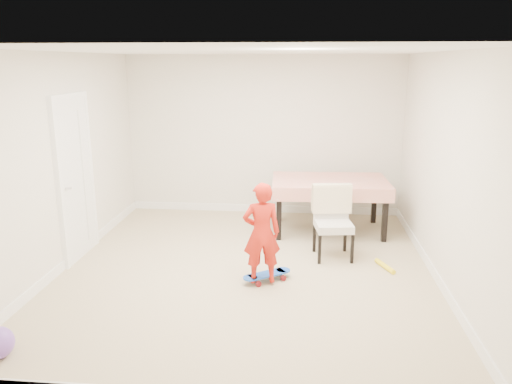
# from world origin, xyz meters

# --- Properties ---
(ground) EXTENTS (5.00, 5.00, 0.00)m
(ground) POSITION_xyz_m (0.00, 0.00, 0.00)
(ground) COLOR tan
(ground) RESTS_ON ground
(ceiling) EXTENTS (4.50, 5.00, 0.04)m
(ceiling) POSITION_xyz_m (0.00, 0.00, 2.58)
(ceiling) COLOR white
(ceiling) RESTS_ON wall_back
(wall_back) EXTENTS (4.50, 0.04, 2.60)m
(wall_back) POSITION_xyz_m (0.00, 2.48, 1.30)
(wall_back) COLOR beige
(wall_back) RESTS_ON ground
(wall_front) EXTENTS (4.50, 0.04, 2.60)m
(wall_front) POSITION_xyz_m (0.00, -2.48, 1.30)
(wall_front) COLOR beige
(wall_front) RESTS_ON ground
(wall_left) EXTENTS (0.04, 5.00, 2.60)m
(wall_left) POSITION_xyz_m (-2.23, 0.00, 1.30)
(wall_left) COLOR beige
(wall_left) RESTS_ON ground
(wall_right) EXTENTS (0.04, 5.00, 2.60)m
(wall_right) POSITION_xyz_m (2.23, 0.00, 1.30)
(wall_right) COLOR beige
(wall_right) RESTS_ON ground
(door) EXTENTS (0.11, 0.94, 2.11)m
(door) POSITION_xyz_m (-2.22, 0.30, 1.02)
(door) COLOR white
(door) RESTS_ON ground
(baseboard_back) EXTENTS (4.50, 0.02, 0.12)m
(baseboard_back) POSITION_xyz_m (0.00, 2.49, 0.06)
(baseboard_back) COLOR white
(baseboard_back) RESTS_ON ground
(baseboard_left) EXTENTS (0.02, 5.00, 0.12)m
(baseboard_left) POSITION_xyz_m (-2.24, 0.00, 0.06)
(baseboard_left) COLOR white
(baseboard_left) RESTS_ON ground
(baseboard_right) EXTENTS (0.02, 5.00, 0.12)m
(baseboard_right) POSITION_xyz_m (2.24, 0.00, 0.06)
(baseboard_right) COLOR white
(baseboard_right) RESTS_ON ground
(dining_table) EXTENTS (1.73, 1.13, 0.79)m
(dining_table) POSITION_xyz_m (1.07, 1.61, 0.40)
(dining_table) COLOR red
(dining_table) RESTS_ON ground
(dining_chair) EXTENTS (0.59, 0.66, 0.94)m
(dining_chair) POSITION_xyz_m (1.07, 0.54, 0.47)
(dining_chair) COLOR silver
(dining_chair) RESTS_ON ground
(skateboard) EXTENTS (0.63, 0.53, 0.09)m
(skateboard) POSITION_xyz_m (0.27, -0.26, 0.05)
(skateboard) COLOR blue
(skateboard) RESTS_ON ground
(child) EXTENTS (0.48, 0.37, 1.17)m
(child) POSITION_xyz_m (0.22, -0.36, 0.59)
(child) COLOR red
(child) RESTS_ON ground
(foam_toy) EXTENTS (0.21, 0.39, 0.06)m
(foam_toy) POSITION_xyz_m (1.70, 0.24, 0.03)
(foam_toy) COLOR yellow
(foam_toy) RESTS_ON ground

